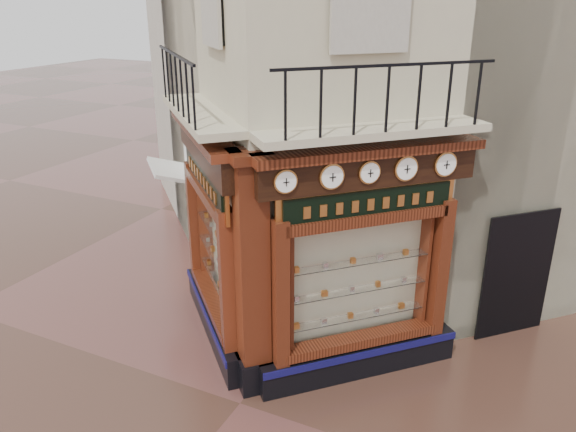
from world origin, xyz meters
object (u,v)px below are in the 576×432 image
Objects in this scene: signboard_left at (205,178)px; signboard_right at (369,203)px; clock_e at (445,164)px; clock_a at (285,182)px; awning at (180,270)px; clock_b at (332,177)px; clock_c at (369,172)px; clock_d at (406,168)px; corner_pilaster at (253,280)px.

signboard_right is (2.92, 0.00, 0.00)m from signboard_left.
clock_e is 0.18× the size of signboard_right.
clock_e reaches higher than clock_a.
clock_a reaches higher than awning.
signboard_left is 2.92m from signboard_right.
awning is at bearing 114.61° from signboard_right.
clock_b is at bearing 0.00° from clock_a.
clock_a is 1.00× the size of clock_c.
signboard_left is (2.14, -1.88, 3.10)m from awning.
clock_d is (1.34, 1.34, -0.00)m from clock_a.
clock_c is (0.42, 0.42, 0.00)m from clock_b.
clock_d is 0.26× the size of awning.
signboard_left is (-2.53, 0.55, -0.52)m from clock_b.
corner_pilaster is 2.62× the size of awning.
corner_pilaster reaches higher than clock_d.
corner_pilaster is at bearing -173.79° from awning.
clock_d is 0.75m from signboard_right.
clock_e is 3.97m from signboard_left.
awning is 4.21m from signboard_left.
clock_a is at bearing -180.00° from clock_b.
corner_pilaster is at bearing -169.75° from signboard_left.
clock_a is 2.35m from signboard_left.
clock_b is (1.07, 0.46, 1.67)m from corner_pilaster.
signboard_right is at bearing 174.78° from clock_e.
signboard_left is at bearing 122.69° from clock_b.
clock_e is 0.26× the size of awning.
clock_b is 0.98× the size of clock_d.
clock_e is 0.17× the size of signboard_left.
clock_e is (0.48, 0.48, 0.00)m from clock_d.
signboard_right is at bearing 55.49° from clock_c.
signboard_left is at bearing 132.44° from clock_c.
clock_d reaches higher than clock_b.
clock_a is 0.91× the size of clock_b.
clock_b is 0.98× the size of clock_e.
corner_pilaster is at bearing 171.79° from clock_e.
signboard_right is (-0.02, 0.13, -0.52)m from clock_c.
clock_a is 1.89m from clock_d.
awning is (-6.00, 1.11, -3.62)m from clock_e.
clock_a is (0.58, -0.03, 1.67)m from corner_pilaster.
awning is (-5.09, 2.01, -3.62)m from clock_c.
clock_d reaches higher than clock_a.
corner_pilaster reaches higher than signboard_left.
clock_a is 0.23× the size of awning.
corner_pilaster is 2.04m from clock_b.
corner_pilaster is at bearing 158.44° from clock_b.
clock_a is at bearing -169.97° from awning.
corner_pilaster reaches higher than clock_c.
clock_d is (0.85, 0.85, 0.00)m from clock_b.
clock_e reaches higher than signboard_right.
clock_e is (1.33, 1.33, 0.00)m from clock_b.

